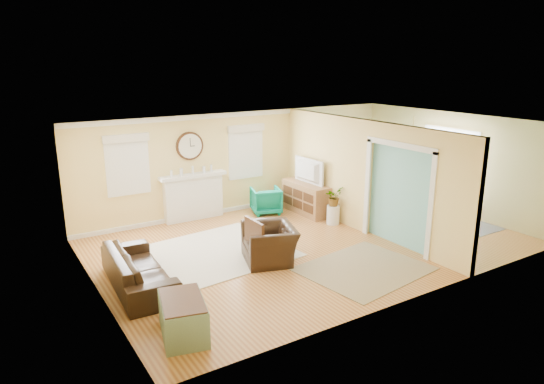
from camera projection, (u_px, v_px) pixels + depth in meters
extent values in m
plane|color=#975224|center=(310.00, 242.00, 10.66)|extent=(9.00, 9.00, 0.00)
cube|color=#ECD276|center=(243.00, 161.00, 12.76)|extent=(9.00, 0.02, 2.60)
cube|color=#ECD276|center=(422.00, 225.00, 7.86)|extent=(9.00, 0.02, 2.60)
cube|color=#ECD276|center=(92.00, 222.00, 8.01)|extent=(0.02, 6.00, 2.60)
cube|color=#ECD276|center=(450.00, 162.00, 12.62)|extent=(0.02, 6.00, 2.60)
cube|color=white|center=(313.00, 124.00, 9.97)|extent=(9.00, 6.00, 0.02)
cube|color=#ECD276|center=(326.00, 166.00, 12.23)|extent=(0.12, 3.20, 2.60)
cube|color=#ECD276|center=(456.00, 203.00, 9.04)|extent=(0.12, 1.00, 2.60)
cube|color=#ECD276|center=(404.00, 135.00, 9.89)|extent=(0.12, 1.80, 0.40)
cube|color=white|center=(367.00, 187.00, 10.94)|extent=(0.04, 0.12, 2.20)
cube|color=white|center=(431.00, 207.00, 9.47)|extent=(0.04, 0.12, 2.20)
cube|color=white|center=(400.00, 145.00, 9.91)|extent=(0.04, 1.92, 0.12)
cube|color=#75C1C5|center=(366.00, 176.00, 11.12)|extent=(0.02, 6.00, 2.60)
cube|color=white|center=(193.00, 198.00, 12.10)|extent=(1.50, 0.24, 1.10)
cube|color=white|center=(193.00, 176.00, 11.92)|extent=(1.70, 0.30, 0.08)
cube|color=black|center=(192.00, 199.00, 12.19)|extent=(0.85, 0.02, 0.75)
cube|color=gold|center=(194.00, 203.00, 12.12)|extent=(0.85, 0.02, 0.62)
cylinder|color=#492F19|center=(190.00, 146.00, 11.83)|extent=(0.70, 0.06, 0.70)
cylinder|color=silver|center=(190.00, 146.00, 11.80)|extent=(0.60, 0.01, 0.60)
cube|color=black|center=(190.00, 142.00, 11.77)|extent=(0.02, 0.01, 0.20)
cube|color=black|center=(193.00, 146.00, 11.82)|extent=(0.12, 0.01, 0.02)
cube|color=white|center=(127.00, 165.00, 11.12)|extent=(0.90, 0.03, 1.30)
cube|color=white|center=(128.00, 165.00, 11.09)|extent=(1.00, 0.04, 1.40)
cube|color=beige|center=(126.00, 138.00, 10.89)|extent=(1.05, 0.10, 0.18)
cube|color=white|center=(245.00, 152.00, 12.71)|extent=(0.90, 0.03, 1.30)
cube|color=white|center=(246.00, 152.00, 12.68)|extent=(1.00, 0.04, 1.40)
cube|color=beige|center=(246.00, 128.00, 12.48)|extent=(1.05, 0.10, 0.18)
cube|color=white|center=(449.00, 170.00, 12.66)|extent=(0.03, 1.60, 2.10)
cube|color=white|center=(448.00, 170.00, 12.64)|extent=(0.03, 1.70, 2.20)
cylinder|color=gold|center=(413.00, 122.00, 11.55)|extent=(0.02, 0.02, 0.30)
sphere|color=white|center=(413.00, 132.00, 11.62)|extent=(0.30, 0.30, 0.30)
cube|color=beige|center=(214.00, 253.00, 10.06)|extent=(3.17, 2.82, 0.02)
cube|color=#968763|center=(364.00, 269.00, 9.30)|extent=(2.51, 2.15, 0.01)
cube|color=slate|center=(420.00, 220.00, 12.11)|extent=(2.45, 3.06, 0.01)
imported|color=black|center=(138.00, 269.00, 8.51)|extent=(1.01, 2.29, 0.66)
imported|color=black|center=(270.00, 244.00, 9.61)|extent=(1.27, 1.36, 0.72)
imported|color=#037758|center=(266.00, 200.00, 12.64)|extent=(0.91, 0.93, 0.67)
cube|color=gray|center=(183.00, 318.00, 7.01)|extent=(0.83, 1.11, 0.55)
cube|color=#492F19|center=(182.00, 300.00, 6.93)|extent=(0.79, 1.06, 0.02)
cube|color=#A27C50|center=(306.00, 198.00, 12.63)|extent=(0.51, 1.53, 0.80)
cube|color=#492F19|center=(308.00, 198.00, 12.09)|extent=(0.01, 0.41, 0.22)
cube|color=#492F19|center=(308.00, 208.00, 12.16)|extent=(0.01, 0.41, 0.22)
cube|color=#492F19|center=(298.00, 194.00, 12.46)|extent=(0.01, 0.41, 0.22)
cube|color=#492F19|center=(298.00, 204.00, 12.53)|extent=(0.01, 0.41, 0.22)
cube|color=#492F19|center=(288.00, 190.00, 12.83)|extent=(0.01, 0.41, 0.22)
cube|color=#492F19|center=(288.00, 200.00, 12.91)|extent=(0.01, 0.41, 0.22)
imported|color=black|center=(306.00, 171.00, 12.43)|extent=(0.19, 1.12, 0.64)
cylinder|color=white|center=(333.00, 215.00, 11.81)|extent=(0.31, 0.31, 0.46)
imported|color=#337F33|center=(334.00, 197.00, 11.69)|extent=(0.52, 0.49, 0.46)
imported|color=#492F19|center=(421.00, 207.00, 12.02)|extent=(1.19, 2.04, 0.70)
cube|color=slate|center=(386.00, 193.00, 12.92)|extent=(0.46, 0.46, 0.05)
cube|color=slate|center=(387.00, 184.00, 12.85)|extent=(0.43, 0.09, 0.50)
cylinder|color=black|center=(385.00, 199.00, 13.21)|extent=(0.03, 0.03, 0.42)
cylinder|color=black|center=(395.00, 202.00, 12.95)|extent=(0.03, 0.03, 0.42)
cylinder|color=black|center=(376.00, 201.00, 13.01)|extent=(0.03, 0.03, 0.42)
cylinder|color=black|center=(387.00, 204.00, 12.75)|extent=(0.03, 0.03, 0.42)
cube|color=slate|center=(460.00, 218.00, 10.98)|extent=(0.49, 0.49, 0.05)
cube|color=slate|center=(462.00, 208.00, 10.91)|extent=(0.40, 0.15, 0.48)
cylinder|color=black|center=(458.00, 230.00, 10.84)|extent=(0.03, 0.03, 0.40)
cylinder|color=black|center=(449.00, 226.00, 11.14)|extent=(0.03, 0.03, 0.40)
cylinder|color=black|center=(470.00, 229.00, 10.93)|extent=(0.03, 0.03, 0.40)
cylinder|color=black|center=(461.00, 224.00, 11.23)|extent=(0.03, 0.03, 0.40)
cube|color=white|center=(402.00, 207.00, 11.74)|extent=(0.43, 0.43, 0.05)
cube|color=white|center=(403.00, 198.00, 11.68)|extent=(0.08, 0.40, 0.47)
cylinder|color=black|center=(392.00, 215.00, 11.86)|extent=(0.03, 0.03, 0.40)
cylinder|color=black|center=(402.00, 214.00, 12.01)|extent=(0.03, 0.03, 0.40)
cylinder|color=black|center=(401.00, 219.00, 11.59)|extent=(0.03, 0.03, 0.40)
cylinder|color=black|center=(411.00, 217.00, 11.73)|extent=(0.03, 0.03, 0.40)
cube|color=slate|center=(436.00, 198.00, 12.40)|extent=(0.54, 0.54, 0.05)
cube|color=slate|center=(437.00, 188.00, 12.33)|extent=(0.16, 0.43, 0.52)
cylinder|color=black|center=(445.00, 207.00, 12.47)|extent=(0.03, 0.03, 0.44)
cylinder|color=black|center=(439.00, 210.00, 12.22)|extent=(0.03, 0.03, 0.44)
cylinder|color=black|center=(432.00, 204.00, 12.71)|extent=(0.03, 0.03, 0.44)
cylinder|color=black|center=(426.00, 207.00, 12.46)|extent=(0.03, 0.03, 0.44)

